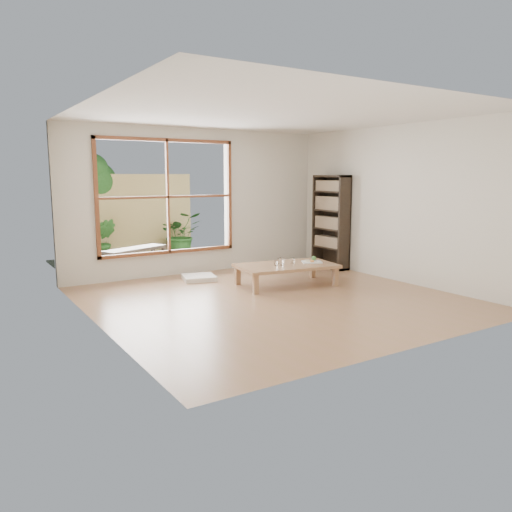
{
  "coord_description": "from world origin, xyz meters",
  "views": [
    {
      "loc": [
        -3.96,
        -5.81,
        1.77
      ],
      "look_at": [
        0.06,
        0.57,
        0.55
      ],
      "focal_mm": 35.0,
      "sensor_mm": 36.0,
      "label": 1
    }
  ],
  "objects": [
    {
      "name": "glass_mid",
      "position": [
        0.85,
        0.7,
        0.39
      ],
      "size": [
        0.06,
        0.06,
        0.09
      ],
      "primitive_type": "cylinder",
      "color": "silver",
      "rests_on": "low_table"
    },
    {
      "name": "glass_tall",
      "position": [
        0.6,
        0.64,
        0.41
      ],
      "size": [
        0.07,
        0.07,
        0.13
      ],
      "primitive_type": "cylinder",
      "color": "silver",
      "rests_on": "low_table"
    },
    {
      "name": "low_table",
      "position": [
        0.7,
        0.66,
        0.3
      ],
      "size": [
        1.68,
        1.11,
        0.34
      ],
      "rotation": [
        0.0,
        0.0,
        -0.15
      ],
      "color": "#946B48",
      "rests_on": "ground"
    },
    {
      "name": "shrub_right",
      "position": [
        0.4,
        4.17,
        0.51
      ],
      "size": [
        0.98,
        0.89,
        0.97
      ],
      "primitive_type": "imported",
      "rotation": [
        0.0,
        0.0,
        -0.17
      ],
      "color": "#255B21",
      "rests_on": "deck"
    },
    {
      "name": "garden_tree",
      "position": [
        -1.28,
        4.86,
        1.63
      ],
      "size": [
        1.04,
        0.85,
        2.22
      ],
      "color": "#4C3D2D",
      "rests_on": "ground"
    },
    {
      "name": "bamboo_fence",
      "position": [
        -0.6,
        4.56,
        0.9
      ],
      "size": [
        2.8,
        0.06,
        1.8
      ],
      "primitive_type": "cube",
      "color": "tan",
      "rests_on": "ground"
    },
    {
      "name": "bookshelf",
      "position": [
        2.34,
        1.49,
        0.89
      ],
      "size": [
        0.28,
        0.8,
        1.78
      ],
      "primitive_type": "cube",
      "color": "#2F241A",
      "rests_on": "ground"
    },
    {
      "name": "food_tray",
      "position": [
        1.18,
        0.59,
        0.37
      ],
      "size": [
        0.37,
        0.33,
        0.1
      ],
      "rotation": [
        0.0,
        0.0,
        -0.43
      ],
      "color": "white",
      "rests_on": "low_table"
    },
    {
      "name": "glass_small",
      "position": [
        0.49,
        0.66,
        0.38
      ],
      "size": [
        0.06,
        0.06,
        0.07
      ],
      "primitive_type": "cylinder",
      "color": "silver",
      "rests_on": "low_table"
    },
    {
      "name": "deck",
      "position": [
        -0.6,
        3.56,
        0.0
      ],
      "size": [
        2.8,
        2.0,
        0.05
      ],
      "primitive_type": "cube",
      "color": "#352F27",
      "rests_on": "ground"
    },
    {
      "name": "shrub_left",
      "position": [
        -1.29,
        4.13,
        0.48
      ],
      "size": [
        0.57,
        0.49,
        0.9
      ],
      "primitive_type": "imported",
      "rotation": [
        0.0,
        0.0,
        -0.2
      ],
      "color": "#255B21",
      "rests_on": "deck"
    },
    {
      "name": "garden_bench",
      "position": [
        -0.97,
        3.19,
        0.38
      ],
      "size": [
        1.34,
        0.86,
        0.41
      ],
      "rotation": [
        0.0,
        0.0,
        0.4
      ],
      "color": "#2F241A",
      "rests_on": "deck"
    },
    {
      "name": "ground",
      "position": [
        0.0,
        0.0,
        0.0
      ],
      "size": [
        5.0,
        5.0,
        0.0
      ],
      "primitive_type": "plane",
      "color": "#9C6E4E",
      "rests_on": "ground"
    },
    {
      "name": "glass_short",
      "position": [
        0.64,
        0.77,
        0.39
      ],
      "size": [
        0.07,
        0.07,
        0.09
      ],
      "primitive_type": "cylinder",
      "color": "silver",
      "rests_on": "low_table"
    },
    {
      "name": "floor_cushion",
      "position": [
        -0.32,
        1.81,
        0.04
      ],
      "size": [
        0.64,
        0.64,
        0.08
      ],
      "primitive_type": "cube",
      "rotation": [
        0.0,
        0.0,
        -0.25
      ],
      "color": "silver",
      "rests_on": "ground"
    }
  ]
}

